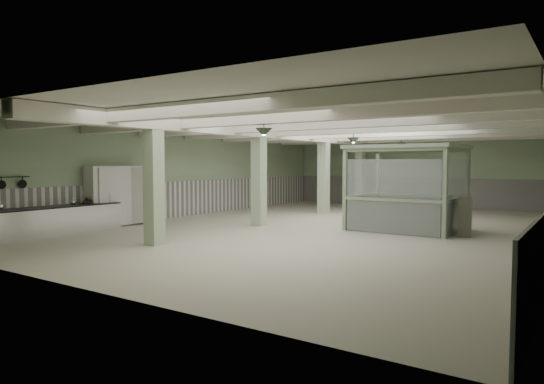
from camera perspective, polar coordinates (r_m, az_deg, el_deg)
The scene contains 32 objects.
floor at distance 17.20m, azimuth 7.23°, elevation -4.17°, with size 20.00×20.00×0.00m, color beige.
ceiling at distance 17.10m, azimuth 7.33°, elevation 7.87°, with size 14.00×20.00×0.02m, color silver.
wall_back at distance 26.38m, azimuth 17.04°, elevation 2.27°, with size 14.00×0.02×3.60m, color #A4BD97.
wall_front at distance 9.26m, azimuth -21.57°, elevation 0.30°, with size 14.00×0.02×3.60m, color #A4BD97.
wall_left at distance 21.13m, azimuth -9.97°, elevation 2.11°, with size 0.02×20.00×3.60m, color #A4BD97.
wainscot_left at distance 21.16m, azimuth -9.89°, elevation -0.73°, with size 0.05×19.90×1.50m, color white.
wainscot_back at distance 26.40m, azimuth 16.99°, elevation -0.01°, with size 13.90×0.05×1.50m, color white.
girder at distance 18.34m, azimuth 0.26°, elevation 6.91°, with size 0.45×19.90×0.40m, color silver.
beam_a at distance 10.93m, azimuth -10.77°, elevation 9.43°, with size 13.90×0.35×0.32m, color silver.
beam_b at distance 12.82m, azimuth -2.82°, elevation 8.59°, with size 13.90×0.35×0.32m, color silver.
beam_c at distance 14.90m, azimuth 2.98°, elevation 7.87°, with size 13.90×0.35×0.32m, color silver.
beam_d at distance 17.09m, azimuth 7.32°, elevation 7.27°, with size 13.90×0.35×0.32m, color silver.
beam_e at distance 19.35m, azimuth 10.65°, elevation 6.79°, with size 13.90×0.35×0.32m, color silver.
beam_f at distance 21.67m, azimuth 13.27°, elevation 6.39°, with size 13.90×0.35×0.32m, color silver.
beam_g at distance 24.02m, azimuth 15.38°, elevation 6.06°, with size 13.90×0.35×0.32m, color silver.
column_a at distance 13.72m, azimuth -13.74°, elevation 1.38°, with size 0.42×0.42×3.60m, color #B0CCA4.
column_b at distance 17.48m, azimuth -1.55°, elevation 1.90°, with size 0.42×0.42×3.60m, color #B0CCA4.
column_c at distance 21.75m, azimuth 6.10°, elevation 2.18°, with size 0.42×0.42×3.60m, color #B0CCA4.
column_d at distance 25.36m, azimuth 10.31°, elevation 2.32°, with size 0.42×0.42×3.60m, color #B0CCA4.
hook_rail at distance 16.44m, azimuth -28.44°, elevation 1.56°, with size 0.02×0.02×1.20m, color black.
pendant_front at distance 12.50m, azimuth -0.96°, elevation 7.02°, with size 0.44×0.44×0.22m, color #2B392D.
pendant_mid at distance 17.30m, azimuth 9.55°, elevation 5.98°, with size 0.44×0.44×0.22m, color #2B392D.
pendant_back at distance 21.95m, azimuth 14.95°, elevation 5.36°, with size 0.44×0.44×0.22m, color #2B392D.
prep_counter at distance 16.49m, azimuth -25.82°, elevation -3.20°, with size 0.95×5.48×0.91m.
pitcher_near at distance 15.86m, azimuth -29.39°, elevation -1.38°, with size 0.21×0.25×0.32m, color silver, non-canonical shape.
pitcher_far at distance 16.96m, azimuth -22.37°, elevation -1.04°, with size 0.16×0.19×0.24m, color silver, non-canonical shape.
veg_colander at distance 17.53m, azimuth -20.57°, elevation -0.92°, with size 0.45×0.45×0.20m, color #3A3A3E, non-canonical shape.
skillet_near at distance 16.27m, azimuth -29.22°, elevation 0.75°, with size 0.26×0.26×0.03m, color black.
skillet_far at distance 16.57m, azimuth -27.28°, elevation 0.85°, with size 0.25×0.25×0.03m, color black.
walkin_cooler at distance 18.21m, azimuth -17.77°, elevation -0.54°, with size 1.09×2.31×2.12m.
guard_booth at distance 17.04m, azimuth 15.63°, elevation 2.08°, with size 3.62×3.09×2.86m.
filing_cabinet at distance 16.03m, azimuth 21.73°, elevation -2.75°, with size 0.39×0.56×1.22m, color #545547.
Camera 1 is at (7.62, -15.25, 2.27)m, focal length 32.00 mm.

